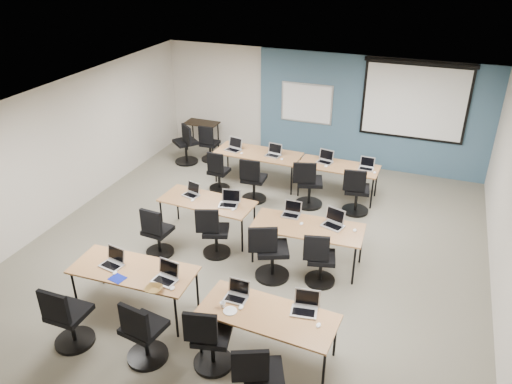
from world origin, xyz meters
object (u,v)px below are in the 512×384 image
at_px(training_table_mid_right, 308,229).
at_px(laptop_5, 229,201).
at_px(task_chair_0, 68,321).
at_px(laptop_9, 274,153).
at_px(task_chair_1, 143,336).
at_px(laptop_7, 334,222).
at_px(projector_screen, 415,97).
at_px(laptop_11, 367,166).
at_px(laptop_10, 325,159).
at_px(task_chair_3, 260,382).
at_px(training_table_front_left, 133,271).
at_px(spare_chair_b, 186,147).
at_px(whiteboard, 307,103).
at_px(task_chair_10, 308,187).
at_px(laptop_0, 113,261).
at_px(laptop_8, 234,147).
at_px(laptop_1, 166,276).
at_px(training_table_back_left, 258,154).
at_px(task_chair_2, 210,343).
at_px(laptop_4, 192,192).
at_px(task_chair_7, 320,263).
at_px(laptop_2, 237,294).
at_px(task_chair_4, 157,236).
at_px(task_chair_5, 214,235).
at_px(task_chair_6, 270,256).
at_px(training_table_mid_left, 207,203).
at_px(utility_table, 202,126).
at_px(task_chair_11, 356,194).
at_px(training_table_back_right, 338,168).
at_px(spare_chair_a, 209,146).
at_px(laptop_3, 305,306).
at_px(task_chair_9, 253,183).
at_px(training_table_front_right, 268,316).
at_px(laptop_6, 292,212).

relative_size(training_table_mid_right, laptop_5, 5.46).
distance_m(task_chair_0, laptop_9, 5.85).
relative_size(task_chair_1, laptop_7, 2.90).
xyz_separation_m(projector_screen, laptop_11, (-0.69, -1.68, -1.10)).
bearing_deg(training_table_mid_right, laptop_10, 94.51).
xyz_separation_m(projector_screen, task_chair_3, (-0.92, -7.49, -1.47)).
distance_m(training_table_front_left, spare_chair_b, 5.46).
height_order(whiteboard, task_chair_10, whiteboard).
bearing_deg(laptop_0, laptop_8, 100.98).
bearing_deg(laptop_1, spare_chair_b, 123.34).
bearing_deg(laptop_10, laptop_0, -101.58).
xyz_separation_m(training_table_back_left, laptop_0, (-0.52, -4.77, 0.10)).
distance_m(laptop_0, task_chair_0, 1.06).
bearing_deg(laptop_8, laptop_9, 14.10).
xyz_separation_m(task_chair_2, laptop_4, (-1.82, 3.08, 0.37)).
bearing_deg(laptop_8, task_chair_7, -34.94).
distance_m(laptop_0, laptop_2, 2.02).
relative_size(task_chair_4, task_chair_5, 1.00).
bearing_deg(task_chair_1, laptop_9, 99.93).
xyz_separation_m(training_table_back_left, task_chair_6, (1.46, -3.34, -0.25)).
height_order(training_table_mid_left, task_chair_10, task_chair_10).
bearing_deg(task_chair_4, whiteboard, 80.66).
bearing_deg(training_table_back_left, utility_table, 149.12).
relative_size(laptop_10, task_chair_11, 0.32).
bearing_deg(laptop_4, projector_screen, 64.09).
bearing_deg(task_chair_2, laptop_7, 59.82).
xyz_separation_m(training_table_mid_left, task_chair_6, (1.55, -0.87, -0.25)).
distance_m(laptop_1, laptop_10, 4.98).
bearing_deg(utility_table, task_chair_5, -60.37).
xyz_separation_m(training_table_back_right, task_chair_5, (-1.54, -3.00, -0.28)).
distance_m(training_table_front_left, laptop_10, 5.11).
bearing_deg(training_table_back_left, spare_chair_a, 157.89).
distance_m(laptop_1, task_chair_6, 1.85).
bearing_deg(laptop_11, laptop_3, -88.56).
xyz_separation_m(task_chair_6, task_chair_10, (-0.08, 2.63, 0.00)).
relative_size(laptop_1, laptop_9, 1.04).
height_order(task_chair_4, laptop_11, task_chair_4).
bearing_deg(task_chair_9, training_table_front_right, -69.88).
xyz_separation_m(laptop_0, task_chair_2, (1.89, -0.66, -0.37)).
distance_m(training_table_back_left, task_chair_1, 5.67).
relative_size(training_table_mid_right, laptop_8, 5.32).
xyz_separation_m(training_table_mid_left, task_chair_7, (2.34, -0.72, -0.28)).
distance_m(laptop_11, utility_table, 4.69).
distance_m(task_chair_5, laptop_8, 3.18).
xyz_separation_m(training_table_front_left, laptop_6, (1.71, 2.36, 0.10)).
relative_size(task_chair_7, laptop_10, 3.02).
bearing_deg(spare_chair_a, training_table_back_left, -25.77).
height_order(laptop_8, laptop_9, laptop_8).
xyz_separation_m(projector_screen, task_chair_2, (-1.75, -7.13, -1.47)).
distance_m(task_chair_5, laptop_9, 3.06).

